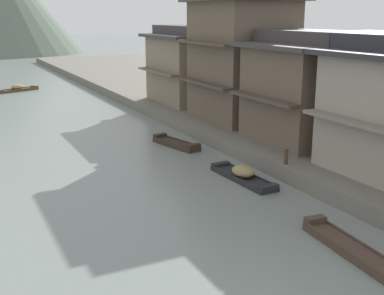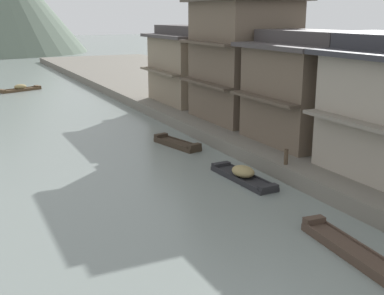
% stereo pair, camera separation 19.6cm
% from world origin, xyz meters
% --- Properties ---
extents(riverbank_right, '(18.00, 110.00, 0.77)m').
position_xyz_m(riverbank_right, '(15.95, 30.00, 0.39)').
color(riverbank_right, '#6B665B').
rests_on(riverbank_right, ground).
extents(boat_moored_nearest, '(4.44, 2.68, 0.71)m').
position_xyz_m(boat_moored_nearest, '(-0.37, 52.17, 0.25)').
color(boat_moored_nearest, brown).
rests_on(boat_moored_nearest, ground).
extents(boat_moored_second, '(1.27, 4.39, 0.71)m').
position_xyz_m(boat_moored_second, '(5.40, 17.08, 0.25)').
color(boat_moored_second, '#232326').
rests_on(boat_moored_second, ground).
extents(boat_moored_far, '(1.34, 5.47, 0.49)m').
position_xyz_m(boat_moored_far, '(4.58, 8.54, 0.16)').
color(boat_moored_far, '#423328').
rests_on(boat_moored_far, ground).
extents(boat_midriver_drifting, '(1.74, 3.78, 0.48)m').
position_xyz_m(boat_midriver_drifting, '(5.15, 24.28, 0.16)').
color(boat_midriver_drifting, '#33281E').
rests_on(boat_midriver_drifting, ground).
extents(house_waterfront_tall, '(6.73, 6.60, 6.14)m').
position_xyz_m(house_waterfront_tall, '(11.32, 19.77, 3.77)').
color(house_waterfront_tall, brown).
rests_on(house_waterfront_tall, riverbank_right).
extents(house_waterfront_narrow, '(6.26, 7.28, 8.74)m').
position_xyz_m(house_waterfront_narrow, '(11.08, 26.57, 5.07)').
color(house_waterfront_narrow, brown).
rests_on(house_waterfront_narrow, riverbank_right).
extents(house_waterfront_far, '(5.30, 7.70, 6.14)m').
position_xyz_m(house_waterfront_far, '(10.60, 34.45, 3.77)').
color(house_waterfront_far, '#7F705B').
rests_on(house_waterfront_far, riverbank_right).
extents(mooring_post_dock_mid, '(0.20, 0.20, 0.75)m').
position_xyz_m(mooring_post_dock_mid, '(7.30, 16.28, 1.15)').
color(mooring_post_dock_mid, '#473828').
rests_on(mooring_post_dock_mid, riverbank_right).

